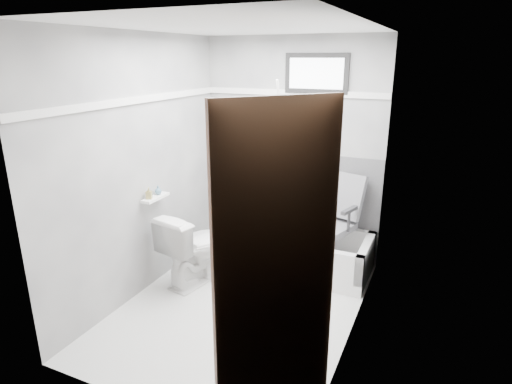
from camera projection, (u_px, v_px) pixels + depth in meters
The scene contains 19 objects.
floor at pixel (240, 306), 3.91m from camera, with size 2.60×2.60×0.00m, color white.
ceiling at pixel (237, 26), 3.18m from camera, with size 2.60×2.60×0.00m, color silver.
wall_back at pixel (292, 151), 4.68m from camera, with size 2.00×0.02×2.40m, color slate.
wall_front at pixel (136, 239), 2.42m from camera, with size 2.00×0.02×2.40m, color slate.
wall_left at pixel (142, 168), 3.94m from camera, with size 0.02×2.60×2.40m, color slate.
wall_right at pixel (360, 196), 3.16m from camera, with size 0.02×2.60×2.40m, color slate.
bathtub at pixel (298, 250), 4.57m from camera, with size 1.50×0.70×0.42m, color white, non-canonical shape.
office_chair at pixel (328, 220), 4.38m from camera, with size 0.54×0.54×0.93m, color slate, non-canonical shape.
toilet at pixel (195, 247), 4.26m from camera, with size 0.42×0.75×0.74m, color white.
door at pixel (301, 308), 2.11m from camera, with size 0.78×0.78×2.00m, color #502B1D, non-canonical shape.
window at pixel (317, 73), 4.32m from camera, with size 0.66×0.04×0.40m, color black, non-canonical shape.
backerboard at pixel (312, 189), 4.69m from camera, with size 1.50×0.02×0.78m, color #4C4C4F.
trim_back at pixel (293, 93), 4.48m from camera, with size 2.00×0.02×0.06m, color white.
trim_left at pixel (137, 100), 3.75m from camera, with size 0.02×2.60×0.06m, color white.
pole at pixel (286, 169), 4.50m from camera, with size 0.02×0.02×1.95m, color silver.
shelf at pixel (156, 198), 4.07m from camera, with size 0.10×0.32×0.03m, color white.
soap_bottle_a at pixel (149, 193), 3.99m from camera, with size 0.05×0.05×0.12m, color olive.
soap_bottle_b at pixel (158, 190), 4.11m from camera, with size 0.07×0.07×0.09m, color slate.
faucet at pixel (273, 205), 4.93m from camera, with size 0.26×0.10×0.16m, color silver, non-canonical shape.
Camera 1 is at (1.53, -3.05, 2.19)m, focal length 30.00 mm.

